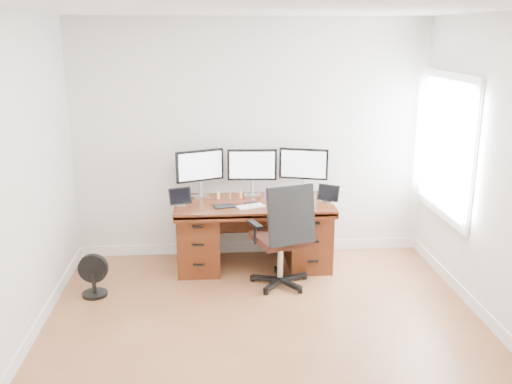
{
  "coord_description": "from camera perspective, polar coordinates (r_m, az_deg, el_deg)",
  "views": [
    {
      "loc": [
        -0.43,
        -4.1,
        2.54
      ],
      "look_at": [
        0.0,
        1.5,
        0.95
      ],
      "focal_mm": 40.0,
      "sensor_mm": 36.0,
      "label": 1
    }
  ],
  "objects": [
    {
      "name": "tablet_right",
      "position": [
        6.22,
        7.27,
        -0.24
      ],
      "size": [
        0.24,
        0.18,
        0.19
      ],
      "rotation": [
        0.0,
        0.0,
        -0.55
      ],
      "color": "silver",
      "rests_on": "desk"
    },
    {
      "name": "back_wall",
      "position": [
        6.48,
        -0.51,
        5.22
      ],
      "size": [
        4.0,
        0.1,
        2.7
      ],
      "primitive_type": "cube",
      "color": "silver",
      "rests_on": "ground"
    },
    {
      "name": "monitor_left",
      "position": [
        6.34,
        -5.63,
        2.47
      ],
      "size": [
        0.52,
        0.24,
        0.53
      ],
      "rotation": [
        0.0,
        0.0,
        0.38
      ],
      "color": "silver",
      "rests_on": "desk"
    },
    {
      "name": "floor_fan",
      "position": [
        5.91,
        -15.95,
        -8.1
      ],
      "size": [
        0.3,
        0.25,
        0.43
      ],
      "rotation": [
        0.0,
        0.0,
        -0.06
      ],
      "color": "black",
      "rests_on": "ground"
    },
    {
      "name": "figurine_orange",
      "position": [
        6.3,
        -1.54,
        -0.24
      ],
      "size": [
        0.04,
        0.04,
        0.09
      ],
      "color": "#FB7A4A",
      "rests_on": "desk"
    },
    {
      "name": "desk",
      "position": [
        6.32,
        -0.23,
        -3.97
      ],
      "size": [
        1.7,
        0.8,
        0.75
      ],
      "color": "#512110",
      "rests_on": "ground"
    },
    {
      "name": "figurine_pink",
      "position": [
        6.35,
        3.19,
        -0.14
      ],
      "size": [
        0.04,
        0.04,
        0.09
      ],
      "color": "pink",
      "rests_on": "desk"
    },
    {
      "name": "monitor_right",
      "position": [
        6.42,
        4.78,
        2.65
      ],
      "size": [
        0.54,
        0.2,
        0.53
      ],
      "rotation": [
        0.0,
        0.0,
        -0.3
      ],
      "color": "silver",
      "rests_on": "desk"
    },
    {
      "name": "figurine_blue",
      "position": [
        6.33,
        1.64,
        -0.17
      ],
      "size": [
        0.04,
        0.04,
        0.09
      ],
      "color": "#6882E0",
      "rests_on": "desk"
    },
    {
      "name": "figurine_yellow",
      "position": [
        6.3,
        -3.77,
        -0.28
      ],
      "size": [
        0.04,
        0.04,
        0.09
      ],
      "color": "#E7C75D",
      "rests_on": "desk"
    },
    {
      "name": "keyboard",
      "position": [
        6.01,
        -0.53,
        -1.44
      ],
      "size": [
        0.31,
        0.22,
        0.01
      ],
      "primitive_type": "cube",
      "rotation": [
        0.0,
        0.0,
        0.39
      ],
      "color": "white",
      "rests_on": "desk"
    },
    {
      "name": "ground",
      "position": [
        4.84,
        1.41,
        -15.84
      ],
      "size": [
        4.5,
        4.5,
        0.0
      ],
      "primitive_type": "plane",
      "color": "brown",
      "rests_on": "ground"
    },
    {
      "name": "figurine_purple",
      "position": [
        6.32,
        0.99,
        -0.18
      ],
      "size": [
        0.04,
        0.04,
        0.09
      ],
      "color": "#AA66DA",
      "rests_on": "desk"
    },
    {
      "name": "drawing_tablet",
      "position": [
        6.04,
        -3.16,
        -1.41
      ],
      "size": [
        0.25,
        0.19,
        0.01
      ],
      "primitive_type": "cube",
      "rotation": [
        0.0,
        0.0,
        0.2
      ],
      "color": "black",
      "rests_on": "desk"
    },
    {
      "name": "office_chair",
      "position": [
        5.84,
        2.67,
        -6.1
      ],
      "size": [
        0.75,
        0.75,
        1.11
      ],
      "rotation": [
        0.0,
        0.0,
        0.33
      ],
      "color": "black",
      "rests_on": "ground"
    },
    {
      "name": "figurine_brown",
      "position": [
        6.3,
        -2.69,
        -0.26
      ],
      "size": [
        0.04,
        0.04,
        0.09
      ],
      "color": "brown",
      "rests_on": "desk"
    },
    {
      "name": "trackpad",
      "position": [
        6.02,
        2.07,
        -1.45
      ],
      "size": [
        0.14,
        0.14,
        0.01
      ],
      "primitive_type": "cube",
      "rotation": [
        0.0,
        0.0,
        -0.11
      ],
      "color": "silver",
      "rests_on": "desk"
    },
    {
      "name": "monitor_center",
      "position": [
        6.35,
        -0.39,
        2.57
      ],
      "size": [
        0.55,
        0.15,
        0.53
      ],
      "rotation": [
        0.0,
        0.0,
        -0.06
      ],
      "color": "silver",
      "rests_on": "desk"
    },
    {
      "name": "tablet_left",
      "position": [
        6.11,
        -7.59,
        -0.55
      ],
      "size": [
        0.25,
        0.14,
        0.19
      ],
      "rotation": [
        0.0,
        0.0,
        0.33
      ],
      "color": "silver",
      "rests_on": "desk"
    },
    {
      "name": "phone",
      "position": [
        6.13,
        -0.52,
        -1.12
      ],
      "size": [
        0.16,
        0.12,
        0.01
      ],
      "primitive_type": "cube",
      "rotation": [
        0.0,
        0.0,
        0.41
      ],
      "color": "black",
      "rests_on": "desk"
    }
  ]
}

